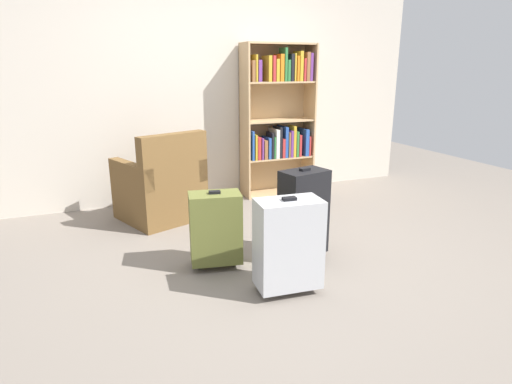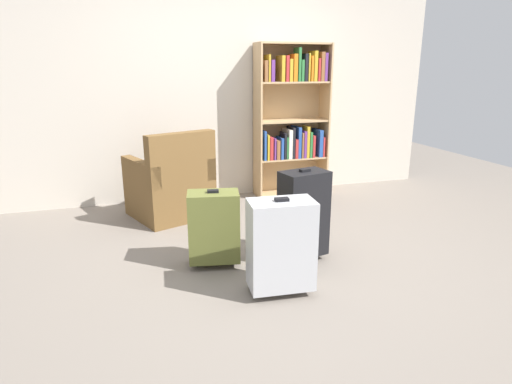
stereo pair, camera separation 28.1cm
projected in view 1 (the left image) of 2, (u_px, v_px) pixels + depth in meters
ground_plane at (280, 259)px, 3.51m from camera, size 9.11×9.11×0.00m
back_wall at (207, 84)px, 4.91m from camera, size 5.21×0.10×2.60m
bookshelf at (278, 116)px, 5.11m from camera, size 0.85×0.31×1.75m
armchair at (162, 189)px, 4.36m from camera, size 0.90×0.90×0.90m
mug at (209, 212)px, 4.51m from camera, size 0.12×0.08×0.10m
suitcase_black at (303, 212)px, 3.44m from camera, size 0.40×0.30×0.75m
suitcase_olive at (216, 228)px, 3.30m from camera, size 0.42×0.31×0.61m
suitcase_silver at (288, 244)px, 2.92m from camera, size 0.45×0.28×0.68m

